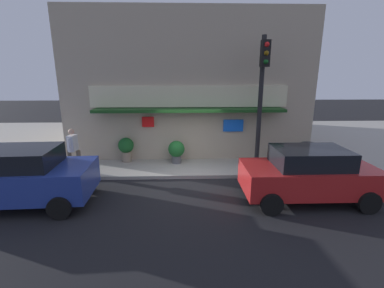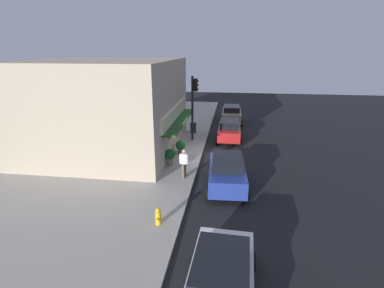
% 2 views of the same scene
% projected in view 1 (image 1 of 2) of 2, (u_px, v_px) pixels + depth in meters
% --- Properties ---
extents(ground_plane, '(61.78, 61.78, 0.00)m').
position_uv_depth(ground_plane, '(190.00, 179.00, 10.08)').
color(ground_plane, black).
extents(sidewalk, '(41.19, 11.58, 0.13)m').
position_uv_depth(sidewalk, '(188.00, 140.00, 15.66)').
color(sidewalk, '#A39E93').
rests_on(sidewalk, ground_plane).
extents(corner_building, '(10.83, 10.59, 6.35)m').
position_uv_depth(corner_building, '(187.00, 83.00, 15.90)').
color(corner_building, tan).
rests_on(corner_building, sidewalk).
extents(traffic_light, '(0.32, 0.58, 5.09)m').
position_uv_depth(traffic_light, '(262.00, 85.00, 10.29)').
color(traffic_light, black).
rests_on(traffic_light, sidewalk).
extents(trash_can, '(0.52, 0.52, 0.89)m').
position_uv_depth(trash_can, '(307.00, 153.00, 11.39)').
color(trash_can, '#2D2D2D').
rests_on(trash_can, sidewalk).
extents(pedestrian, '(0.55, 0.55, 1.69)m').
position_uv_depth(pedestrian, '(73.00, 149.00, 10.27)').
color(pedestrian, brown).
rests_on(pedestrian, sidewalk).
extents(potted_plant_by_doorway, '(0.66, 0.66, 1.05)m').
position_uv_depth(potted_plant_by_doorway, '(126.00, 147.00, 11.54)').
color(potted_plant_by_doorway, gray).
rests_on(potted_plant_by_doorway, sidewalk).
extents(potted_plant_by_window, '(0.69, 0.69, 0.96)m').
position_uv_depth(potted_plant_by_window, '(176.00, 150.00, 11.35)').
color(potted_plant_by_window, '#59595B').
rests_on(potted_plant_by_window, sidewalk).
extents(parked_car_red, '(3.96, 1.99, 1.66)m').
position_uv_depth(parked_car_red, '(308.00, 174.00, 8.22)').
color(parked_car_red, '#AD1E1E').
rests_on(parked_car_red, ground_plane).
extents(parked_car_blue, '(4.31, 2.29, 1.75)m').
position_uv_depth(parked_car_blue, '(18.00, 177.00, 7.91)').
color(parked_car_blue, navy).
rests_on(parked_car_blue, ground_plane).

